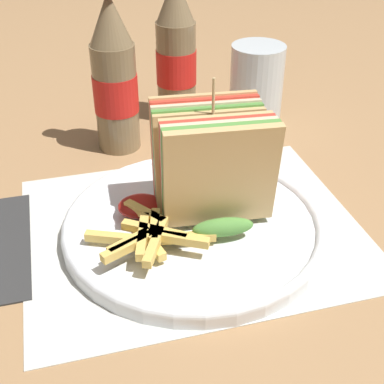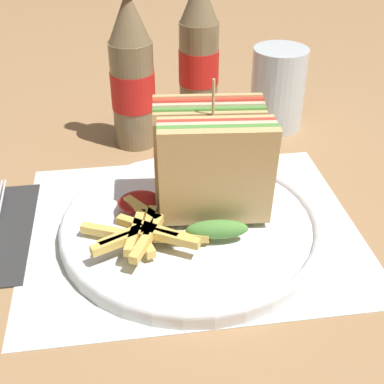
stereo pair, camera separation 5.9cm
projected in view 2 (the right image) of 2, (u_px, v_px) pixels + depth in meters
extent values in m
plane|color=#9E754C|center=(195.00, 244.00, 0.57)|extent=(4.00, 4.00, 0.00)
cube|color=silver|center=(192.00, 228.00, 0.60)|extent=(0.37, 0.30, 0.00)
cylinder|color=white|center=(195.00, 227.00, 0.59)|extent=(0.29, 0.29, 0.01)
torus|color=white|center=(195.00, 222.00, 0.58)|extent=(0.29, 0.29, 0.01)
cube|color=tan|center=(217.00, 179.00, 0.53)|extent=(0.12, 0.03, 0.12)
cube|color=#518E3D|center=(216.00, 175.00, 0.54)|extent=(0.12, 0.03, 0.12)
cube|color=beige|center=(215.00, 172.00, 0.55)|extent=(0.12, 0.03, 0.12)
cube|color=red|center=(215.00, 168.00, 0.56)|extent=(0.12, 0.03, 0.12)
cube|color=tan|center=(214.00, 165.00, 0.56)|extent=(0.12, 0.03, 0.12)
ellipsoid|color=#518E3D|center=(217.00, 229.00, 0.55)|extent=(0.07, 0.03, 0.02)
cube|color=tan|center=(210.00, 166.00, 0.56)|extent=(0.12, 0.03, 0.12)
cube|color=#518E3D|center=(209.00, 161.00, 0.57)|extent=(0.12, 0.03, 0.12)
cube|color=beige|center=(209.00, 156.00, 0.58)|extent=(0.12, 0.03, 0.12)
cube|color=red|center=(208.00, 151.00, 0.58)|extent=(0.12, 0.03, 0.12)
cube|color=tan|center=(207.00, 146.00, 0.59)|extent=(0.12, 0.03, 0.12)
ellipsoid|color=#518E3D|center=(209.00, 203.00, 0.59)|extent=(0.07, 0.03, 0.02)
cylinder|color=tan|center=(212.00, 148.00, 0.55)|extent=(0.00, 0.00, 0.15)
cube|color=#E0B756|center=(172.00, 237.00, 0.55)|extent=(0.08, 0.02, 0.01)
cube|color=#E0B756|center=(143.00, 239.00, 0.54)|extent=(0.02, 0.06, 0.01)
cube|color=#E0B756|center=(113.00, 232.00, 0.55)|extent=(0.07, 0.04, 0.01)
cube|color=#E0B756|center=(153.00, 228.00, 0.56)|extent=(0.04, 0.04, 0.01)
cube|color=#E0B756|center=(135.00, 232.00, 0.54)|extent=(0.03, 0.07, 0.01)
cube|color=#E0B756|center=(148.00, 228.00, 0.54)|extent=(0.06, 0.05, 0.01)
cube|color=#E0B756|center=(170.00, 237.00, 0.53)|extent=(0.06, 0.04, 0.01)
cube|color=#E0B756|center=(122.00, 237.00, 0.53)|extent=(0.05, 0.03, 0.01)
cube|color=#E0B756|center=(142.00, 210.00, 0.57)|extent=(0.04, 0.05, 0.01)
cube|color=#E0B756|center=(123.00, 240.00, 0.53)|extent=(0.07, 0.04, 0.01)
cube|color=#E0B756|center=(147.00, 238.00, 0.53)|extent=(0.04, 0.07, 0.01)
cube|color=#E0B756|center=(149.00, 222.00, 0.55)|extent=(0.02, 0.05, 0.01)
ellipsoid|color=maroon|center=(140.00, 202.00, 0.59)|extent=(0.05, 0.04, 0.02)
cylinder|color=silver|center=(2.00, 197.00, 0.63)|extent=(0.01, 0.08, 0.00)
cylinder|color=#7A6647|center=(133.00, 95.00, 0.73)|extent=(0.06, 0.06, 0.15)
cylinder|color=red|center=(133.00, 90.00, 0.72)|extent=(0.06, 0.06, 0.05)
cone|color=#7A6647|center=(128.00, 16.00, 0.67)|extent=(0.06, 0.06, 0.07)
cylinder|color=#7A6647|center=(199.00, 71.00, 0.80)|extent=(0.06, 0.06, 0.15)
cylinder|color=red|center=(199.00, 66.00, 0.80)|extent=(0.06, 0.06, 0.05)
cylinder|color=silver|center=(278.00, 89.00, 0.78)|extent=(0.08, 0.08, 0.12)
cylinder|color=black|center=(276.00, 113.00, 0.80)|extent=(0.07, 0.07, 0.04)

